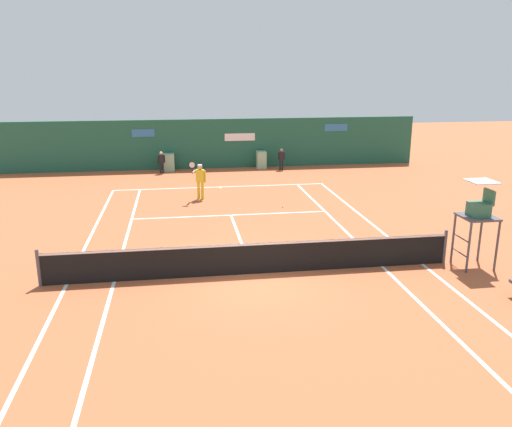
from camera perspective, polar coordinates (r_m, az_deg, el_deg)
name	(u,v)px	position (r m, az deg, el deg)	size (l,w,h in m)	color
ground_plane	(250,267)	(16.11, -0.62, -5.79)	(80.00, 80.00, 0.01)	#B25633
tennis_net	(253,257)	(15.40, -0.33, -4.81)	(12.10, 0.10, 1.07)	#4C4C51
sponsor_back_wall	(212,144)	(31.64, -4.76, 7.49)	(25.00, 1.02, 2.92)	#1E5642
umpire_chair	(479,212)	(16.97, 23.05, 0.13)	(1.00, 1.00, 2.68)	#47474C
player_on_baseline	(200,178)	(24.11, -6.12, 3.82)	(0.77, 0.67, 1.84)	yellow
ball_kid_centre_post	(161,161)	(30.43, -10.25, 5.66)	(0.42, 0.18, 1.26)	black
ball_kid_left_post	(281,158)	(31.00, 2.78, 6.07)	(0.42, 0.18, 1.26)	black
tennis_ball_mid_court	(283,207)	(22.76, 2.94, 0.73)	(0.07, 0.07, 0.07)	#CCE033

